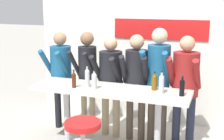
# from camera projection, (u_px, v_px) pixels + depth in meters

# --- Properties ---
(back_wall) EXTENTS (3.93, 0.12, 2.52)m
(back_wall) POSITION_uv_depth(u_px,v_px,m) (138.00, 53.00, 5.83)
(back_wall) COLOR silver
(back_wall) RESTS_ON ground_plane
(tasting_table) EXTENTS (2.33, 0.63, 0.98)m
(tasting_table) POSITION_uv_depth(u_px,v_px,m) (110.00, 98.00, 4.57)
(tasting_table) COLOR silver
(tasting_table) RESTS_ON ground_plane
(person_far_left) EXTENTS (0.47, 0.57, 1.71)m
(person_far_left) POSITION_uv_depth(u_px,v_px,m) (61.00, 70.00, 5.32)
(person_far_left) COLOR black
(person_far_left) RESTS_ON ground_plane
(person_left) EXTENTS (0.40, 0.54, 1.73)m
(person_left) POSITION_uv_depth(u_px,v_px,m) (87.00, 70.00, 5.17)
(person_left) COLOR gray
(person_left) RESTS_ON ground_plane
(person_center_left) EXTENTS (0.49, 0.58, 1.66)m
(person_center_left) POSITION_uv_depth(u_px,v_px,m) (110.00, 76.00, 5.03)
(person_center_left) COLOR gray
(person_center_left) RESTS_ON ground_plane
(person_center) EXTENTS (0.45, 0.56, 1.72)m
(person_center) POSITION_uv_depth(u_px,v_px,m) (136.00, 76.00, 4.86)
(person_center) COLOR #473D33
(person_center) RESTS_ON ground_plane
(person_center_right) EXTENTS (0.43, 0.56, 1.82)m
(person_center_right) POSITION_uv_depth(u_px,v_px,m) (158.00, 73.00, 4.75)
(person_center_right) COLOR #473D33
(person_center_right) RESTS_ON ground_plane
(person_right) EXTENTS (0.49, 0.59, 1.73)m
(person_right) POSITION_uv_depth(u_px,v_px,m) (185.00, 80.00, 4.62)
(person_right) COLOR #23283D
(person_right) RESTS_ON ground_plane
(wine_bottle_0) EXTENTS (0.06, 0.06, 0.27)m
(wine_bottle_0) POSITION_uv_depth(u_px,v_px,m) (74.00, 79.00, 4.54)
(wine_bottle_0) COLOR #4C1E0F
(wine_bottle_0) RESTS_ON tasting_table
(wine_bottle_1) EXTENTS (0.07, 0.07, 0.33)m
(wine_bottle_1) POSITION_uv_depth(u_px,v_px,m) (87.00, 77.00, 4.57)
(wine_bottle_1) COLOR #B7BCC1
(wine_bottle_1) RESTS_ON tasting_table
(wine_bottle_2) EXTENTS (0.08, 0.08, 0.28)m
(wine_bottle_2) POSITION_uv_depth(u_px,v_px,m) (94.00, 80.00, 4.48)
(wine_bottle_2) COLOR #B7BCC1
(wine_bottle_2) RESTS_ON tasting_table
(wine_bottle_3) EXTENTS (0.07, 0.07, 0.31)m
(wine_bottle_3) POSITION_uv_depth(u_px,v_px,m) (161.00, 83.00, 4.25)
(wine_bottle_3) COLOR #B7BCC1
(wine_bottle_3) RESTS_ON tasting_table
(wine_bottle_4) EXTENTS (0.08, 0.08, 0.27)m
(wine_bottle_4) POSITION_uv_depth(u_px,v_px,m) (154.00, 81.00, 4.42)
(wine_bottle_4) COLOR brown
(wine_bottle_4) RESTS_ON tasting_table
(wine_bottle_5) EXTENTS (0.07, 0.07, 0.27)m
(wine_bottle_5) POSITION_uv_depth(u_px,v_px,m) (182.00, 87.00, 4.15)
(wine_bottle_5) COLOR black
(wine_bottle_5) RESTS_ON tasting_table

